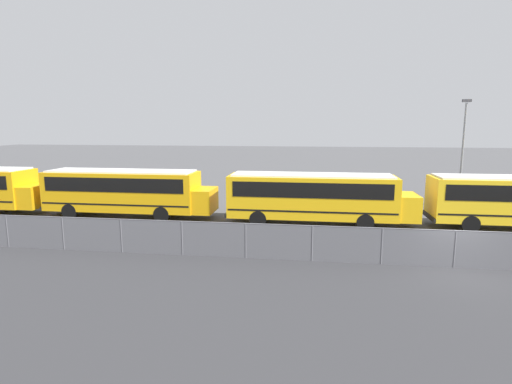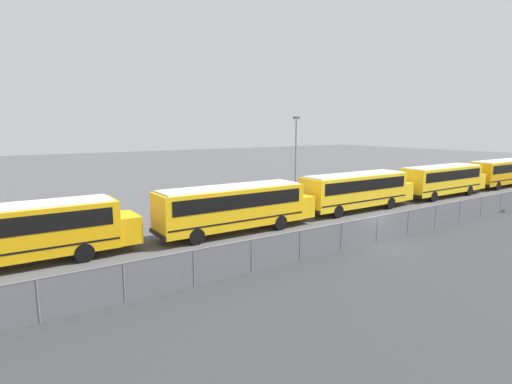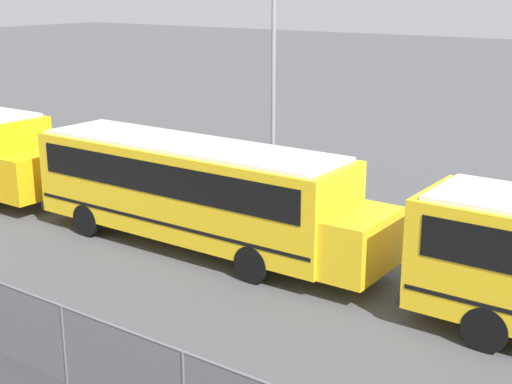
% 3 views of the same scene
% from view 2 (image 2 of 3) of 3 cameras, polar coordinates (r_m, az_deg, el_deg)
% --- Properties ---
extents(ground_plane, '(200.00, 200.00, 0.00)m').
position_cam_2_polar(ground_plane, '(25.57, 16.78, -6.94)').
color(ground_plane, '#4C4C4F').
extents(road_strip, '(143.02, 12.00, 0.01)m').
position_cam_2_polar(road_strip, '(22.46, 28.81, -9.97)').
color(road_strip, '#333335').
rests_on(road_strip, ground_plane).
extents(fence, '(109.09, 0.07, 1.67)m').
position_cam_2_polar(fence, '(25.35, 16.87, -5.09)').
color(fence, '#9EA0A5').
rests_on(fence, ground_plane).
extents(school_bus_2, '(11.44, 2.64, 3.14)m').
position_cam_2_polar(school_bus_2, '(23.30, -31.10, -4.72)').
color(school_bus_2, '#EDA80F').
rests_on(school_bus_2, ground_plane).
extents(school_bus_3, '(11.44, 2.64, 3.14)m').
position_cam_2_polar(school_bus_3, '(26.46, -3.03, -1.85)').
color(school_bus_3, yellow).
rests_on(school_bus_3, ground_plane).
extents(school_bus_4, '(11.44, 2.64, 3.14)m').
position_cam_2_polar(school_bus_4, '(34.48, 14.26, 0.48)').
color(school_bus_4, yellow).
rests_on(school_bus_4, ground_plane).
extents(school_bus_5, '(11.44, 2.64, 3.14)m').
position_cam_2_polar(school_bus_5, '(44.37, 25.17, 1.79)').
color(school_bus_5, yellow).
rests_on(school_bus_5, ground_plane).
extents(school_bus_6, '(11.44, 2.64, 3.14)m').
position_cam_2_polar(school_bus_6, '(55.25, 31.75, 2.58)').
color(school_bus_6, orange).
rests_on(school_bus_6, ground_plane).
extents(light_pole, '(0.60, 0.24, 7.91)m').
position_cam_2_polar(light_pole, '(37.69, 5.71, 5.23)').
color(light_pole, gray).
rests_on(light_pole, ground_plane).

